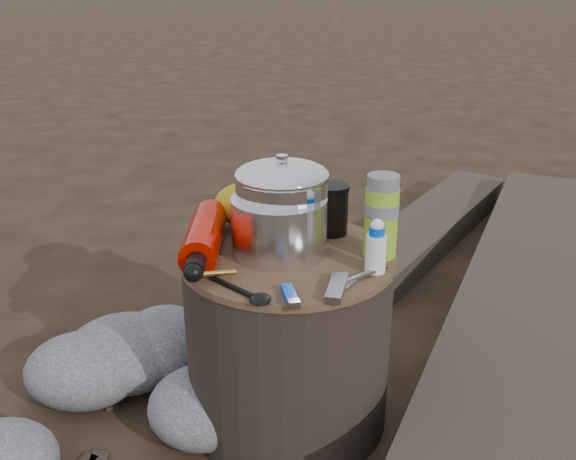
{
  "coord_description": "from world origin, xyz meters",
  "views": [
    {
      "loc": [
        0.07,
        -1.27,
        1.01
      ],
      "look_at": [
        0.0,
        0.0,
        0.48
      ],
      "focal_mm": 40.53,
      "sensor_mm": 36.0,
      "label": 1
    }
  ],
  "objects_px": {
    "stump": "(288,339)",
    "camping_pot": "(282,205)",
    "fuel_bottle": "(204,236)",
    "travel_mug": "(331,209)",
    "thermos": "(381,217)",
    "log_main": "(525,293)"
  },
  "relations": [
    {
      "from": "log_main",
      "to": "fuel_bottle",
      "type": "distance_m",
      "value": 1.07
    },
    {
      "from": "travel_mug",
      "to": "stump",
      "type": "bearing_deg",
      "value": -126.7
    },
    {
      "from": "fuel_bottle",
      "to": "thermos",
      "type": "xyz_separation_m",
      "value": [
        0.38,
        0.01,
        0.05
      ]
    },
    {
      "from": "thermos",
      "to": "travel_mug",
      "type": "relative_size",
      "value": 1.54
    },
    {
      "from": "log_main",
      "to": "travel_mug",
      "type": "relative_size",
      "value": 17.08
    },
    {
      "from": "stump",
      "to": "fuel_bottle",
      "type": "relative_size",
      "value": 1.44
    },
    {
      "from": "fuel_bottle",
      "to": "thermos",
      "type": "bearing_deg",
      "value": -1.77
    },
    {
      "from": "stump",
      "to": "fuel_bottle",
      "type": "height_order",
      "value": "fuel_bottle"
    },
    {
      "from": "stump",
      "to": "camping_pot",
      "type": "xyz_separation_m",
      "value": [
        -0.01,
        0.03,
        0.31
      ]
    },
    {
      "from": "log_main",
      "to": "thermos",
      "type": "xyz_separation_m",
      "value": [
        -0.49,
        -0.5,
        0.43
      ]
    },
    {
      "from": "camping_pot",
      "to": "fuel_bottle",
      "type": "height_order",
      "value": "camping_pot"
    },
    {
      "from": "fuel_bottle",
      "to": "travel_mug",
      "type": "relative_size",
      "value": 2.79
    },
    {
      "from": "camping_pot",
      "to": "thermos",
      "type": "height_order",
      "value": "camping_pot"
    },
    {
      "from": "stump",
      "to": "thermos",
      "type": "height_order",
      "value": "thermos"
    },
    {
      "from": "log_main",
      "to": "camping_pot",
      "type": "bearing_deg",
      "value": -125.5
    },
    {
      "from": "stump",
      "to": "thermos",
      "type": "relative_size",
      "value": 2.6
    },
    {
      "from": "travel_mug",
      "to": "thermos",
      "type": "bearing_deg",
      "value": -49.36
    },
    {
      "from": "stump",
      "to": "thermos",
      "type": "distance_m",
      "value": 0.36
    },
    {
      "from": "camping_pot",
      "to": "fuel_bottle",
      "type": "relative_size",
      "value": 0.62
    },
    {
      "from": "camping_pot",
      "to": "fuel_bottle",
      "type": "bearing_deg",
      "value": -166.99
    },
    {
      "from": "fuel_bottle",
      "to": "travel_mug",
      "type": "xyz_separation_m",
      "value": [
        0.27,
        0.13,
        0.02
      ]
    },
    {
      "from": "stump",
      "to": "log_main",
      "type": "height_order",
      "value": "stump"
    }
  ]
}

